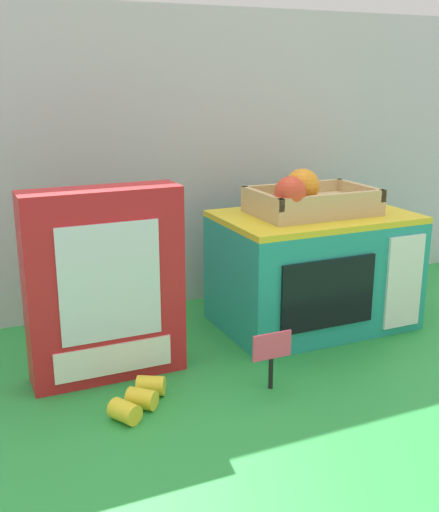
{
  "coord_description": "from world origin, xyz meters",
  "views": [
    {
      "loc": [
        -0.49,
        -1.02,
        0.5
      ],
      "look_at": [
        -0.03,
        -0.0,
        0.18
      ],
      "focal_mm": 43.86,
      "sensor_mm": 36.0,
      "label": 1
    }
  ],
  "objects_px": {
    "cookie_set_box": "(105,286)",
    "loose_toy_banana": "(139,398)",
    "toy_microwave": "(313,270)",
    "food_groups_crate": "(307,199)",
    "price_sign": "(272,352)"
  },
  "relations": [
    {
      "from": "food_groups_crate",
      "to": "cookie_set_box",
      "type": "distance_m",
      "value": 0.45
    },
    {
      "from": "toy_microwave",
      "to": "loose_toy_banana",
      "type": "bearing_deg",
      "value": -156.25
    },
    {
      "from": "food_groups_crate",
      "to": "price_sign",
      "type": "bearing_deg",
      "value": -131.4
    },
    {
      "from": "toy_microwave",
      "to": "cookie_set_box",
      "type": "relative_size",
      "value": 1.17
    },
    {
      "from": "cookie_set_box",
      "to": "loose_toy_banana",
      "type": "distance_m",
      "value": 0.2
    },
    {
      "from": "cookie_set_box",
      "to": "loose_toy_banana",
      "type": "height_order",
      "value": "cookie_set_box"
    },
    {
      "from": "price_sign",
      "to": "food_groups_crate",
      "type": "bearing_deg",
      "value": 48.6
    },
    {
      "from": "toy_microwave",
      "to": "price_sign",
      "type": "bearing_deg",
      "value": -134.47
    },
    {
      "from": "toy_microwave",
      "to": "food_groups_crate",
      "type": "distance_m",
      "value": 0.15
    },
    {
      "from": "toy_microwave",
      "to": "cookie_set_box",
      "type": "xyz_separation_m",
      "value": [
        -0.45,
        -0.06,
        0.05
      ]
    },
    {
      "from": "food_groups_crate",
      "to": "loose_toy_banana",
      "type": "distance_m",
      "value": 0.52
    },
    {
      "from": "cookie_set_box",
      "to": "price_sign",
      "type": "distance_m",
      "value": 0.3
    },
    {
      "from": "food_groups_crate",
      "to": "cookie_set_box",
      "type": "relative_size",
      "value": 0.73
    },
    {
      "from": "toy_microwave",
      "to": "food_groups_crate",
      "type": "relative_size",
      "value": 1.59
    },
    {
      "from": "toy_microwave",
      "to": "price_sign",
      "type": "relative_size",
      "value": 3.86
    }
  ]
}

